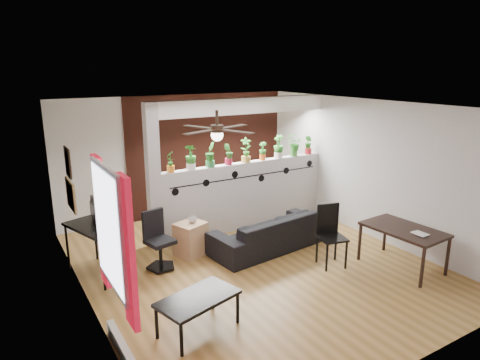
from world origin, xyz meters
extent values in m
cube|color=olive|center=(0.00, 0.00, -0.05)|extent=(6.30, 7.10, 0.10)
cube|color=#B7B7BA|center=(0.00, 3.02, 1.30)|extent=(6.30, 0.04, 2.90)
cube|color=#B7B7BA|center=(0.00, -3.02, 1.30)|extent=(6.30, 0.04, 2.90)
cube|color=#B7B7BA|center=(-2.62, 0.00, 1.30)|extent=(0.04, 7.10, 2.90)
cube|color=#B7B7BA|center=(2.62, 0.00, 1.30)|extent=(0.04, 7.10, 2.90)
cube|color=white|center=(0.00, 0.00, 2.65)|extent=(6.30, 7.10, 0.10)
cube|color=#BCBCC1|center=(0.80, 1.50, 0.68)|extent=(3.60, 0.18, 1.35)
cube|color=white|center=(0.80, 1.50, 2.45)|extent=(3.60, 0.18, 0.30)
cube|color=#BCBCC1|center=(-1.11, 1.50, 1.30)|extent=(0.22, 0.20, 2.60)
cube|color=#A4432F|center=(0.80, 2.97, 1.30)|extent=(3.90, 0.05, 2.60)
cube|color=black|center=(0.80, 1.40, 1.08)|extent=(3.31, 0.01, 0.02)
cylinder|color=black|center=(-0.75, 1.40, 1.00)|extent=(0.14, 0.01, 0.14)
cylinder|color=black|center=(-0.13, 1.40, 1.08)|extent=(0.14, 0.01, 0.14)
cylinder|color=black|center=(0.49, 1.40, 1.16)|extent=(0.14, 0.01, 0.14)
cylinder|color=black|center=(1.11, 1.40, 1.00)|extent=(0.14, 0.01, 0.14)
cylinder|color=black|center=(1.73, 1.40, 1.08)|extent=(0.14, 0.01, 0.14)
cylinder|color=black|center=(2.35, 1.40, 1.16)|extent=(0.14, 0.01, 0.14)
cube|color=white|center=(-2.58, -1.20, 1.55)|extent=(0.02, 0.95, 1.25)
cube|color=white|center=(-2.57, -1.20, 1.55)|extent=(0.04, 1.05, 1.35)
cube|color=red|center=(-2.53, -1.70, 1.45)|extent=(0.06, 0.30, 1.55)
cube|color=red|center=(-2.53, -0.70, 1.45)|extent=(0.06, 0.30, 1.55)
cube|color=beige|center=(-2.54, -1.20, 0.09)|extent=(0.08, 1.00, 0.18)
cube|color=#A0824D|center=(-2.58, 0.95, 1.35)|extent=(0.03, 0.60, 0.45)
cube|color=#8C7259|center=(-2.58, 0.90, 1.85)|extent=(0.03, 0.30, 0.40)
cube|color=black|center=(-2.58, 0.90, 1.85)|extent=(0.02, 0.34, 0.44)
cylinder|color=black|center=(-0.80, -0.30, 2.50)|extent=(0.04, 0.04, 0.20)
cylinder|color=black|center=(-0.80, -0.30, 2.35)|extent=(0.18, 0.18, 0.10)
sphere|color=white|center=(-0.80, -0.30, 2.26)|extent=(0.17, 0.17, 0.17)
cube|color=black|center=(-0.48, -0.18, 2.34)|extent=(0.55, 0.29, 0.01)
cube|color=black|center=(-0.92, 0.02, 2.34)|extent=(0.29, 0.55, 0.01)
cube|color=black|center=(-1.12, -0.42, 2.34)|extent=(0.55, 0.29, 0.01)
cube|color=black|center=(-0.68, -0.62, 2.34)|extent=(0.29, 0.55, 0.01)
cylinder|color=orange|center=(-0.78, 1.50, 1.41)|extent=(0.14, 0.14, 0.12)
imported|color=#19581A|center=(-0.78, 1.50, 1.60)|extent=(0.25, 0.24, 0.29)
cylinder|color=white|center=(-0.39, 1.50, 1.41)|extent=(0.17, 0.17, 0.12)
imported|color=#19581A|center=(-0.39, 1.50, 1.63)|extent=(0.31, 0.30, 0.36)
cylinder|color=#2F8242|center=(0.01, 1.50, 1.41)|extent=(0.17, 0.17, 0.12)
imported|color=#19581A|center=(0.01, 1.50, 1.63)|extent=(0.31, 0.31, 0.37)
cylinder|color=#B91D3C|center=(0.41, 1.50, 1.41)|extent=(0.14, 0.14, 0.12)
imported|color=#19581A|center=(0.41, 1.50, 1.60)|extent=(0.25, 0.22, 0.30)
cylinder|color=gold|center=(0.80, 1.50, 1.41)|extent=(0.18, 0.18, 0.12)
imported|color=#19581A|center=(0.80, 1.50, 1.64)|extent=(0.31, 0.28, 0.39)
cylinder|color=#E15A1A|center=(1.20, 1.50, 1.41)|extent=(0.12, 0.12, 0.12)
imported|color=#19581A|center=(1.20, 1.50, 1.58)|extent=(0.22, 0.23, 0.26)
cylinder|color=white|center=(1.59, 1.50, 1.41)|extent=(0.17, 0.17, 0.12)
imported|color=#19581A|center=(1.59, 1.50, 1.64)|extent=(0.29, 0.31, 0.37)
cylinder|color=#3D8731|center=(1.99, 1.50, 1.41)|extent=(0.16, 0.16, 0.12)
imported|color=#19581A|center=(1.98, 1.50, 1.62)|extent=(0.28, 0.29, 0.34)
cylinder|color=#B51D27|center=(2.38, 1.50, 1.41)|extent=(0.14, 0.14, 0.12)
imported|color=#19581A|center=(2.38, 1.50, 1.60)|extent=(0.19, 0.22, 0.30)
imported|color=black|center=(0.57, 0.38, 0.30)|extent=(2.14, 1.03, 0.60)
cube|color=tan|center=(-0.73, 0.85, 0.29)|extent=(0.59, 0.56, 0.58)
imported|color=gray|center=(-0.68, 0.85, 0.63)|extent=(0.15, 0.15, 0.11)
cube|color=black|center=(-2.25, 0.95, 0.78)|extent=(0.89, 1.23, 0.04)
cylinder|color=black|center=(-2.33, 0.39, 0.38)|extent=(0.04, 0.04, 0.76)
cylinder|color=black|center=(-1.85, 0.54, 0.38)|extent=(0.04, 0.04, 0.76)
cylinder|color=black|center=(-2.65, 1.36, 0.38)|extent=(0.04, 0.04, 0.76)
cylinder|color=black|center=(-2.17, 1.52, 0.38)|extent=(0.04, 0.04, 0.76)
imported|color=black|center=(-2.25, 1.10, 0.90)|extent=(0.36, 0.08, 0.20)
cylinder|color=black|center=(-1.37, 0.60, 0.04)|extent=(0.49, 0.49, 0.04)
cylinder|color=black|center=(-1.37, 0.60, 0.25)|extent=(0.06, 0.06, 0.42)
cube|color=black|center=(-1.37, 0.60, 0.47)|extent=(0.47, 0.47, 0.07)
cube|color=black|center=(-1.41, 0.78, 0.74)|extent=(0.38, 0.14, 0.45)
cube|color=black|center=(1.99, -1.36, 0.65)|extent=(0.83, 1.28, 0.04)
cylinder|color=black|center=(1.69, -1.96, 0.32)|extent=(0.05, 0.05, 0.63)
cylinder|color=black|center=(2.36, -1.92, 0.32)|extent=(0.05, 0.05, 0.63)
cylinder|color=black|center=(1.62, -0.81, 0.32)|extent=(0.05, 0.05, 0.63)
cylinder|color=black|center=(2.29, -0.76, 0.32)|extent=(0.05, 0.05, 0.63)
imported|color=gray|center=(1.89, -1.66, 0.69)|extent=(0.18, 0.23, 0.02)
cube|color=black|center=(1.06, -0.73, 0.48)|extent=(0.50, 0.50, 0.03)
cube|color=black|center=(1.11, -0.55, 0.75)|extent=(0.38, 0.13, 0.52)
cube|color=black|center=(0.85, -0.85, 0.24)|extent=(0.03, 0.03, 0.48)
cube|color=black|center=(1.18, -0.94, 0.24)|extent=(0.03, 0.03, 0.48)
cube|color=black|center=(0.94, -0.52, 0.50)|extent=(0.03, 0.03, 0.99)
cube|color=black|center=(1.27, -0.60, 0.50)|extent=(0.03, 0.03, 0.99)
cube|color=black|center=(-1.59, -1.22, 0.44)|extent=(1.10, 0.79, 0.04)
cylinder|color=black|center=(-1.97, -1.56, 0.21)|extent=(0.04, 0.04, 0.42)
cylinder|color=black|center=(-1.09, -1.32, 0.21)|extent=(0.04, 0.04, 0.42)
cylinder|color=black|center=(-2.09, -1.11, 0.21)|extent=(0.04, 0.04, 0.42)
cylinder|color=black|center=(-1.21, -0.87, 0.21)|extent=(0.04, 0.04, 0.42)
camera|label=1|loc=(-3.57, -5.46, 3.18)|focal=32.00mm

